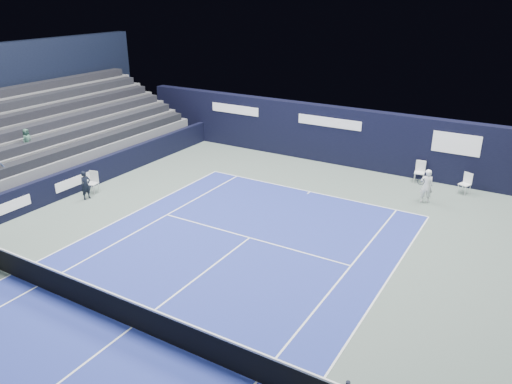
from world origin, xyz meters
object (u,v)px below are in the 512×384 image
folding_chair_back_a (420,168)px  tennis_player (426,186)px  line_judge_chair (93,181)px  tennis_net (130,313)px  folding_chair_back_b (466,182)px

folding_chair_back_a → tennis_player: 2.70m
line_judge_chair → tennis_net: tennis_net is taller
line_judge_chair → tennis_player: size_ratio=0.67×
tennis_player → line_judge_chair: bearing=-153.6°
folding_chair_back_a → tennis_player: bearing=-78.4°
tennis_net → tennis_player: (4.93, 13.39, 0.28)m
line_judge_chair → tennis_net: 10.93m
folding_chair_back_a → line_judge_chair: 15.81m
folding_chair_back_a → tennis_net: 16.45m
folding_chair_back_a → line_judge_chair: folding_chair_back_a is taller
folding_chair_back_a → tennis_net: bearing=-111.6°
tennis_net → folding_chair_back_b: bearing=67.8°
folding_chair_back_b → tennis_net: 16.66m
line_judge_chair → tennis_player: (13.64, 6.78, 0.19)m
folding_chair_back_b → tennis_player: size_ratio=0.64×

